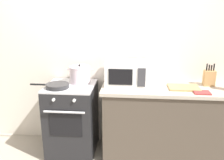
% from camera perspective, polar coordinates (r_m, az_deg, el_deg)
% --- Properties ---
extents(back_wall, '(4.40, 0.10, 2.50)m').
position_cam_1_polar(back_wall, '(3.23, 2.87, 6.07)').
color(back_wall, silver).
rests_on(back_wall, ground_plane).
extents(lower_cabinet_right, '(1.64, 0.56, 0.88)m').
position_cam_1_polar(lower_cabinet_right, '(3.19, 13.40, -9.93)').
color(lower_cabinet_right, '#4C4238').
rests_on(lower_cabinet_right, ground_plane).
extents(countertop_right, '(1.70, 0.60, 0.04)m').
position_cam_1_polar(countertop_right, '(3.01, 13.98, -2.07)').
color(countertop_right, '#ADA393').
rests_on(countertop_right, lower_cabinet_right).
extents(stove, '(0.60, 0.64, 0.92)m').
position_cam_1_polar(stove, '(3.22, -9.41, -9.02)').
color(stove, black).
rests_on(stove, ground_plane).
extents(stock_pot, '(0.35, 0.26, 0.24)m').
position_cam_1_polar(stock_pot, '(3.11, -7.63, 1.31)').
color(stock_pot, silver).
rests_on(stock_pot, stove).
extents(frying_pan, '(0.48, 0.28, 0.05)m').
position_cam_1_polar(frying_pan, '(2.97, -12.88, -1.34)').
color(frying_pan, '#28282B').
rests_on(frying_pan, stove).
extents(microwave, '(0.50, 0.37, 0.30)m').
position_cam_1_polar(microwave, '(2.98, 3.36, 1.63)').
color(microwave, white).
rests_on(microwave, countertop_right).
extents(cutting_board, '(0.36, 0.26, 0.02)m').
position_cam_1_polar(cutting_board, '(3.01, 16.60, -1.69)').
color(cutting_board, tan).
rests_on(cutting_board, countertop_right).
extents(knife_block, '(0.13, 0.10, 0.28)m').
position_cam_1_polar(knife_block, '(3.20, 22.00, 0.50)').
color(knife_block, tan).
rests_on(knife_block, countertop_right).
extents(oven_mitt, '(0.18, 0.14, 0.02)m').
position_cam_1_polar(oven_mitt, '(2.90, 20.50, -2.78)').
color(oven_mitt, '#993333').
rests_on(oven_mitt, countertop_right).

